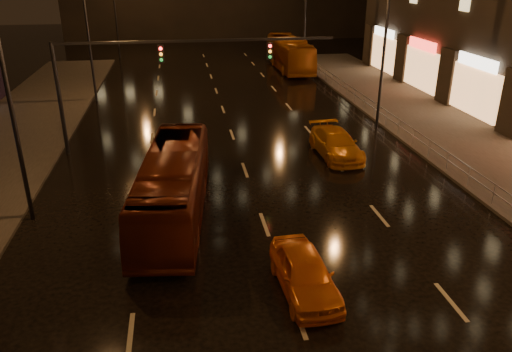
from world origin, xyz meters
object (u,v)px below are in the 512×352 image
at_px(bus_red, 174,185).
at_px(taxi_near, 305,273).
at_px(taxi_far, 336,144).
at_px(bus_curb, 290,54).

height_order(bus_red, taxi_near, bus_red).
bearing_deg(taxi_near, bus_red, 121.12).
bearing_deg(taxi_far, bus_red, -148.78).
bearing_deg(taxi_far, bus_curb, 81.40).
bearing_deg(bus_curb, taxi_near, -101.64).
xyz_separation_m(taxi_near, taxi_far, (4.81, 12.00, 0.02)).
relative_size(bus_red, taxi_far, 2.05).
bearing_deg(bus_curb, bus_red, -110.86).
xyz_separation_m(bus_red, taxi_far, (8.94, 5.86, -0.70)).
xyz_separation_m(bus_curb, taxi_far, (-2.88, -24.97, -0.88)).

